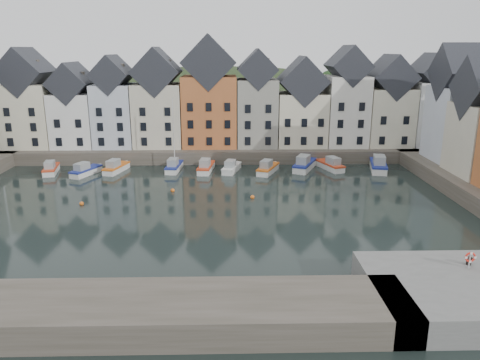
{
  "coord_description": "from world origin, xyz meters",
  "views": [
    {
      "loc": [
        3.24,
        -48.98,
        17.52
      ],
      "look_at": [
        4.52,
        6.0,
        2.04
      ],
      "focal_mm": 35.0,
      "sensor_mm": 36.0,
      "label": 1
    }
  ],
  "objects_px": {
    "boat_a": "(51,169)",
    "mooring_bollard": "(469,261)",
    "boat_d": "(174,166)",
    "life_ring_post": "(470,258)"
  },
  "relations": [
    {
      "from": "boat_d",
      "to": "life_ring_post",
      "type": "distance_m",
      "value": 44.93
    },
    {
      "from": "boat_a",
      "to": "mooring_bollard",
      "type": "relative_size",
      "value": 10.16
    },
    {
      "from": "mooring_bollard",
      "to": "boat_a",
      "type": "bearing_deg",
      "value": 141.22
    },
    {
      "from": "boat_a",
      "to": "boat_d",
      "type": "height_order",
      "value": "boat_d"
    },
    {
      "from": "boat_a",
      "to": "mooring_bollard",
      "type": "height_order",
      "value": "mooring_bollard"
    },
    {
      "from": "boat_d",
      "to": "life_ring_post",
      "type": "height_order",
      "value": "boat_d"
    },
    {
      "from": "boat_a",
      "to": "boat_d",
      "type": "bearing_deg",
      "value": -8.1
    },
    {
      "from": "mooring_bollard",
      "to": "life_ring_post",
      "type": "height_order",
      "value": "life_ring_post"
    },
    {
      "from": "boat_d",
      "to": "life_ring_post",
      "type": "bearing_deg",
      "value": -49.85
    },
    {
      "from": "life_ring_post",
      "to": "boat_d",
      "type": "bearing_deg",
      "value": 125.0
    }
  ]
}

